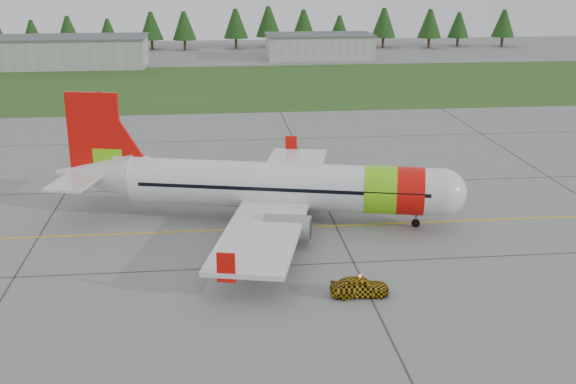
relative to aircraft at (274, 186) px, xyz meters
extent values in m
plane|color=gray|center=(-4.84, -9.97, -3.18)|extent=(320.00, 320.00, 0.00)
cylinder|color=silver|center=(0.86, -0.21, 0.04)|extent=(27.20, 10.41, 4.05)
sphere|color=silver|center=(13.98, -3.45, 0.04)|extent=(4.05, 4.05, 4.05)
cone|color=silver|center=(-15.79, 3.90, 0.41)|extent=(8.03, 5.68, 4.05)
cube|color=black|center=(14.28, -3.52, 0.41)|extent=(2.26, 3.02, 0.58)
cylinder|color=#7BE010|center=(8.93, -2.20, 0.04)|extent=(3.61, 4.66, 4.13)
cylinder|color=red|center=(11.35, -2.80, 0.04)|extent=(3.21, 4.56, 4.13)
cube|color=silver|center=(0.36, -0.09, -1.10)|extent=(13.52, 33.66, 0.37)
cube|color=red|center=(3.31, 16.20, -0.53)|extent=(1.26, 0.48, 2.08)
cube|color=red|center=(-4.61, -15.88, -0.53)|extent=(1.26, 0.48, 2.08)
cylinder|color=gray|center=(3.24, 5.09, -1.67)|extent=(4.16, 3.02, 2.18)
cylinder|color=gray|center=(0.50, -6.01, -1.67)|extent=(4.16, 3.02, 2.18)
cube|color=red|center=(-15.59, 3.85, 3.89)|extent=(4.73, 1.51, 7.90)
cube|color=#7BE010|center=(-14.48, 3.57, 1.60)|extent=(2.73, 1.07, 2.49)
cube|color=silver|center=(-16.29, 4.02, 0.67)|extent=(6.09, 12.40, 0.23)
cylinder|color=slate|center=(11.96, -2.95, -2.45)|extent=(0.19, 0.19, 1.45)
cylinder|color=black|center=(11.96, -2.95, -2.82)|extent=(0.76, 0.45, 0.71)
cylinder|color=slate|center=(0.04, 2.99, -2.19)|extent=(0.23, 0.23, 1.97)
cylinder|color=black|center=(-0.36, 3.09, -2.64)|extent=(1.16, 0.71, 1.08)
cylinder|color=slate|center=(-1.35, -2.66, -2.19)|extent=(0.23, 0.23, 1.97)
cylinder|color=black|center=(-1.75, -2.56, -2.64)|extent=(1.16, 0.71, 1.08)
imported|color=#DAA40C|center=(4.45, -15.57, -1.16)|extent=(1.42, 1.66, 4.03)
imported|color=silver|center=(-20.11, 41.60, -0.74)|extent=(2.17, 2.12, 4.87)
cube|color=#30561E|center=(-4.84, 72.03, -3.16)|extent=(320.00, 50.00, 0.03)
cube|color=gold|center=(-4.84, -1.97, -3.17)|extent=(120.00, 0.25, 0.02)
cube|color=#A8A8A3|center=(-34.84, 100.03, -0.18)|extent=(32.00, 14.00, 6.00)
cube|color=#A8A8A3|center=(20.16, 108.03, -0.58)|extent=(24.00, 12.00, 5.20)
camera|label=1|loc=(-5.25, -59.65, 18.80)|focal=45.00mm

